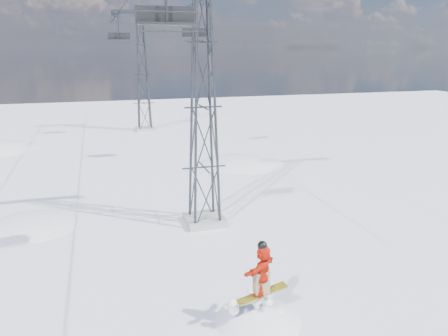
# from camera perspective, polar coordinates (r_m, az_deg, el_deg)

# --- Properties ---
(ground) EXTENTS (120.00, 120.00, 0.00)m
(ground) POSITION_cam_1_polar(r_m,az_deg,el_deg) (13.91, 2.44, -19.82)
(ground) COLOR white
(ground) RESTS_ON ground
(snow_terrain) EXTENTS (39.00, 37.00, 22.00)m
(snow_terrain) POSITION_cam_1_polar(r_m,az_deg,el_deg) (36.52, -16.34, -14.08)
(snow_terrain) COLOR white
(snow_terrain) RESTS_ON ground
(lift_tower_near) EXTENTS (5.20, 1.80, 11.43)m
(lift_tower_near) POSITION_cam_1_polar(r_m,az_deg,el_deg) (19.44, -2.73, 7.86)
(lift_tower_near) COLOR #999999
(lift_tower_near) RESTS_ON ground
(lift_tower_far) EXTENTS (5.20, 1.80, 11.43)m
(lift_tower_far) POSITION_cam_1_polar(r_m,az_deg,el_deg) (44.04, -10.58, 11.85)
(lift_tower_far) COLOR #999999
(lift_tower_far) RESTS_ON ground
(haul_cables) EXTENTS (4.46, 51.00, 0.06)m
(haul_cables) POSITION_cam_1_polar(r_m,az_deg,el_deg) (30.70, -8.27, 20.57)
(haul_cables) COLOR black
(haul_cables) RESTS_ON ground
(lift_chair_near) EXTENTS (1.90, 0.55, 2.36)m
(lift_chair_near) POSITION_cam_1_polar(r_m,az_deg,el_deg) (14.66, -7.57, 18.97)
(lift_chair_near) COLOR black
(lift_chair_near) RESTS_ON ground
(lift_chair_mid) EXTENTS (1.92, 0.55, 2.38)m
(lift_chair_mid) POSITION_cam_1_polar(r_m,az_deg,el_deg) (30.21, -3.58, 17.15)
(lift_chair_mid) COLOR black
(lift_chair_mid) RESTS_ON ground
(lift_chair_far) EXTENTS (1.93, 0.55, 2.39)m
(lift_chair_far) POSITION_cam_1_polar(r_m,az_deg,el_deg) (40.78, -13.57, 16.31)
(lift_chair_far) COLOR black
(lift_chair_far) RESTS_ON ground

